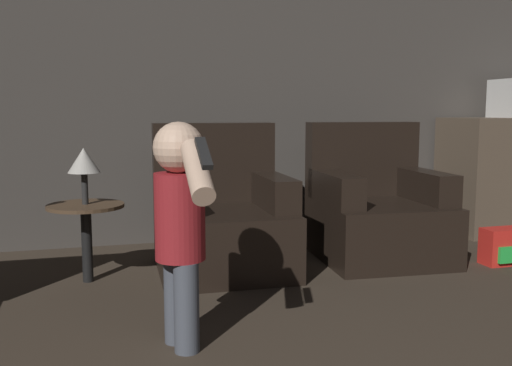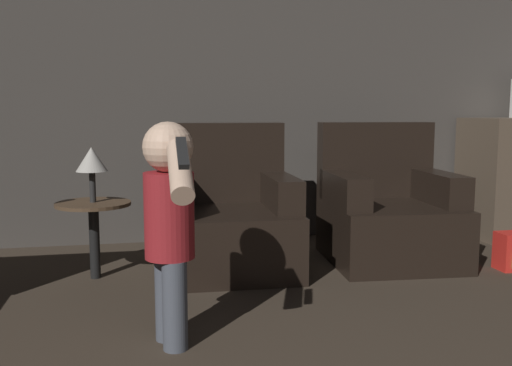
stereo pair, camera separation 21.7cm
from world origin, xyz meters
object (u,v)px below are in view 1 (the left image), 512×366
at_px(armchair_right, 376,212).
at_px(person_toddler, 180,217).
at_px(lamp, 84,162).
at_px(toy_backpack, 504,247).
at_px(armchair_left, 222,220).

height_order(armchair_right, person_toddler, person_toddler).
xyz_separation_m(armchair_right, lamp, (-1.86, -0.06, 0.38)).
xyz_separation_m(armchair_right, person_toddler, (-1.47, -1.13, 0.24)).
distance_m(person_toddler, toy_backpack, 2.34).
bearing_deg(armchair_left, armchair_right, 1.77).
bearing_deg(person_toddler, armchair_left, -33.94).
bearing_deg(toy_backpack, person_toddler, -161.30).
bearing_deg(armchair_right, armchair_left, -176.33).
bearing_deg(armchair_right, person_toddler, -138.86).
height_order(armchair_left, person_toddler, person_toddler).
distance_m(armchair_left, person_toddler, 1.23).
height_order(person_toddler, toy_backpack, person_toddler).
height_order(armchair_right, toy_backpack, armchair_right).
relative_size(person_toddler, toy_backpack, 3.39).
bearing_deg(person_toddler, toy_backpack, -85.02).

